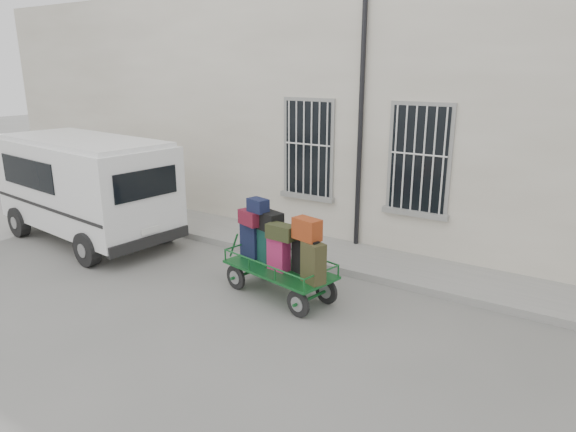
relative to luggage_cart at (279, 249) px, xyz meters
The scene contains 5 objects.
ground 1.25m from the luggage_cart, behind, with size 80.00×80.00×0.00m, color slate.
building 6.07m from the luggage_cart, 98.52° to the left, with size 24.00×5.15×6.00m.
sidewalk 2.62m from the luggage_cart, 109.90° to the left, with size 24.00×1.70×0.15m, color gray.
luggage_cart is the anchor object (origin of this frame).
van 5.76m from the luggage_cart, behind, with size 5.17×2.69×2.51m.
Camera 1 is at (5.80, -7.43, 4.09)m, focal length 32.00 mm.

